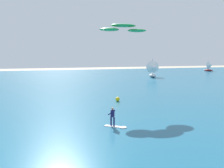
{
  "coord_description": "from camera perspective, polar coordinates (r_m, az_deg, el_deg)",
  "views": [
    {
      "loc": [
        -6.74,
        -4.56,
        6.26
      ],
      "look_at": [
        -0.23,
        17.57,
        3.51
      ],
      "focal_mm": 40.62,
      "sensor_mm": 36.0,
      "label": 1
    }
  ],
  "objects": [
    {
      "name": "sailboat_mid_right",
      "position": [
        96.89,
        21.15,
        3.79
      ],
      "size": [
        3.24,
        3.6,
        4.01
      ],
      "color": "maroon",
      "rests_on": "ocean"
    },
    {
      "name": "kite",
      "position": [
        31.65,
        2.58,
        12.43
      ],
      "size": [
        6.28,
        2.58,
        0.93
      ],
      "color": "#198C3F"
    },
    {
      "name": "ocean",
      "position": [
        54.4,
        -9.16,
        0.16
      ],
      "size": [
        160.0,
        90.0,
        0.1
      ],
      "primitive_type": "cube",
      "color": "#1E607F",
      "rests_on": "ground"
    },
    {
      "name": "kitesurfer",
      "position": [
        21.66,
        0.6,
        -8.07
      ],
      "size": [
        1.89,
        1.64,
        1.67
      ],
      "color": "white",
      "rests_on": "ocean"
    },
    {
      "name": "sailboat_far_left",
      "position": [
        68.09,
        9.29,
        3.41
      ],
      "size": [
        3.64,
        4.24,
        4.87
      ],
      "color": "silver",
      "rests_on": "ocean"
    },
    {
      "name": "marker_buoy",
      "position": [
        33.1,
        1.27,
        -3.42
      ],
      "size": [
        0.57,
        0.57,
        0.57
      ],
      "primitive_type": "sphere",
      "color": "yellow",
      "rests_on": "ocean"
    }
  ]
}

